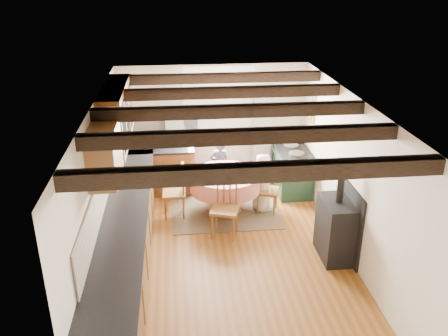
{
  "coord_description": "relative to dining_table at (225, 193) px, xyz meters",
  "views": [
    {
      "loc": [
        -0.71,
        -5.91,
        4.06
      ],
      "look_at": [
        0.0,
        0.8,
        1.15
      ],
      "focal_mm": 37.55,
      "sensor_mm": 36.0,
      "label": 1
    }
  ],
  "objects": [
    {
      "name": "beam_c",
      "position": [
        -0.09,
        -1.48,
        1.94
      ],
      "size": [
        3.6,
        0.16,
        0.16
      ],
      "primitive_type": "cube",
      "color": "black",
      "rests_on": "ceiling"
    },
    {
      "name": "ceiling",
      "position": [
        -0.09,
        -1.48,
        2.03
      ],
      "size": [
        3.6,
        5.5,
        0.0
      ],
      "primitive_type": "cube",
      "color": "white",
      "rests_on": "ground"
    },
    {
      "name": "dining_table",
      "position": [
        0.0,
        0.0,
        0.0
      ],
      "size": [
        1.24,
        1.24,
        0.75
      ],
      "primitive_type": null,
      "color": "#E17D6C",
      "rests_on": "floor"
    },
    {
      "name": "bowl_b",
      "position": [
        -0.06,
        -0.15,
        0.41
      ],
      "size": [
        0.27,
        0.27,
        0.07
      ],
      "primitive_type": "imported",
      "rotation": [
        0.0,
        0.0,
        5.04
      ],
      "color": "silver",
      "rests_on": "dining_table"
    },
    {
      "name": "window_frame",
      "position": [
        0.01,
        1.25,
        1.23
      ],
      "size": [
        1.34,
        0.03,
        1.54
      ],
      "primitive_type": "cube",
      "color": "white",
      "rests_on": "wall_back"
    },
    {
      "name": "splash_left",
      "position": [
        -1.87,
        -1.18,
        0.83
      ],
      "size": [
        0.02,
        4.5,
        0.55
      ],
      "primitive_type": "cube",
      "color": "beige",
      "rests_on": "wall_left"
    },
    {
      "name": "wall_front",
      "position": [
        -0.09,
        -4.23,
        0.83
      ],
      "size": [
        3.6,
        0.0,
        2.4
      ],
      "primitive_type": "cube",
      "color": "silver",
      "rests_on": "ground"
    },
    {
      "name": "chair_near",
      "position": [
        -0.09,
        -0.8,
        0.13
      ],
      "size": [
        0.55,
        0.56,
        1.01
      ],
      "primitive_type": null,
      "rotation": [
        0.0,
        0.0,
        -0.31
      ],
      "color": "brown",
      "rests_on": "floor"
    },
    {
      "name": "child_right",
      "position": [
        0.67,
        0.01,
        0.16
      ],
      "size": [
        0.46,
        0.59,
        1.07
      ],
      "primitive_type": "imported",
      "rotation": [
        0.0,
        0.0,
        1.83
      ],
      "color": "silver",
      "rests_on": "floor"
    },
    {
      "name": "cast_iron_stove",
      "position": [
        1.49,
        -1.57,
        0.35
      ],
      "size": [
        0.43,
        0.72,
        1.45
      ],
      "primitive_type": null,
      "color": "black",
      "rests_on": "floor"
    },
    {
      "name": "chair_left",
      "position": [
        -0.9,
        -0.05,
        0.1
      ],
      "size": [
        0.43,
        0.42,
        0.95
      ],
      "primitive_type": null,
      "rotation": [
        0.0,
        0.0,
        -1.59
      ],
      "color": "brown",
      "rests_on": "floor"
    },
    {
      "name": "curtain_left",
      "position": [
        -0.84,
        1.17,
        0.73
      ],
      "size": [
        0.35,
        0.1,
        2.1
      ],
      "primitive_type": "cube",
      "color": "#909E8B",
      "rests_on": "wall_back"
    },
    {
      "name": "worktop_left",
      "position": [
        -1.57,
        -1.48,
        0.53
      ],
      "size": [
        0.64,
        5.3,
        0.04
      ],
      "primitive_type": "cube",
      "color": "black",
      "rests_on": "base_cabinet_left"
    },
    {
      "name": "wall_right",
      "position": [
        1.71,
        -1.48,
        0.83
      ],
      "size": [
        0.0,
        5.5,
        2.4
      ],
      "primitive_type": "cube",
      "color": "silver",
      "rests_on": "ground"
    },
    {
      "name": "worktop_back",
      "position": [
        -1.14,
        0.95,
        0.53
      ],
      "size": [
        1.3,
        0.64,
        0.04
      ],
      "primitive_type": "cube",
      "color": "black",
      "rests_on": "base_cabinet_back"
    },
    {
      "name": "wall_cabinet_glass",
      "position": [
        -1.72,
        -0.28,
        1.58
      ],
      "size": [
        0.34,
        1.8,
        0.9
      ],
      "primitive_type": "cube",
      "color": "brown",
      "rests_on": "wall_left"
    },
    {
      "name": "child_far",
      "position": [
        -0.01,
        0.82,
        0.17
      ],
      "size": [
        0.45,
        0.35,
        1.09
      ],
      "primitive_type": "imported",
      "rotation": [
        0.0,
        0.0,
        2.88
      ],
      "color": "#2E3844",
      "rests_on": "floor"
    },
    {
      "name": "beam_b",
      "position": [
        -0.09,
        -2.48,
        1.94
      ],
      "size": [
        3.6,
        0.16,
        0.16
      ],
      "primitive_type": "cube",
      "color": "black",
      "rests_on": "ceiling"
    },
    {
      "name": "beam_e",
      "position": [
        -0.09,
        0.52,
        1.94
      ],
      "size": [
        3.6,
        0.16,
        0.16
      ],
      "primitive_type": "cube",
      "color": "black",
      "rests_on": "ceiling"
    },
    {
      "name": "wall_cabinet_solid",
      "position": [
        -1.72,
        -1.78,
        1.53
      ],
      "size": [
        0.34,
        0.9,
        0.7
      ],
      "primitive_type": "cube",
      "color": "brown",
      "rests_on": "wall_left"
    },
    {
      "name": "splash_back",
      "position": [
        -1.09,
        1.25,
        0.83
      ],
      "size": [
        1.4,
        0.02,
        0.55
      ],
      "primitive_type": "cube",
      "color": "beige",
      "rests_on": "wall_back"
    },
    {
      "name": "base_cabinet_back",
      "position": [
        -1.14,
        0.97,
        0.07
      ],
      "size": [
        1.3,
        0.6,
        0.88
      ],
      "primitive_type": "cube",
      "color": "brown",
      "rests_on": "floor"
    },
    {
      "name": "cup",
      "position": [
        -0.02,
        -0.13,
        0.42
      ],
      "size": [
        0.12,
        0.12,
        0.09
      ],
      "primitive_type": "imported",
      "rotation": [
        0.0,
        0.0,
        6.02
      ],
      "color": "silver",
      "rests_on": "dining_table"
    },
    {
      "name": "window_pane",
      "position": [
        0.01,
        1.26,
        1.23
      ],
      "size": [
        1.2,
        0.01,
        1.4
      ],
      "primitive_type": "cube",
      "color": "white",
      "rests_on": "wall_back"
    },
    {
      "name": "bowl_a",
      "position": [
        -0.29,
        0.24,
        0.4
      ],
      "size": [
        0.28,
        0.28,
        0.06
      ],
      "primitive_type": "imported",
      "rotation": [
        0.0,
        0.0,
        4.45
      ],
      "color": "silver",
      "rests_on": "dining_table"
    },
    {
      "name": "canister_slim",
      "position": [
        -0.99,
        0.99,
        0.7
      ],
      "size": [
        0.11,
        0.11,
        0.31
      ],
      "primitive_type": "cylinder",
      "color": "#262628",
      "rests_on": "worktop_back"
    },
    {
      "name": "rug",
      "position": [
        0.0,
        0.0,
        -0.37
      ],
      "size": [
        1.88,
        1.47,
        0.01
      ],
      "primitive_type": "cube",
      "color": "brown",
      "rests_on": "floor"
    },
    {
      "name": "wall_plate",
      "position": [
        0.96,
        1.24,
        1.33
      ],
      "size": [
        0.3,
        0.02,
        0.3
      ],
      "primitive_type": "cylinder",
      "rotation": [
        1.57,
        0.0,
        0.0
      ],
      "color": "silver",
      "rests_on": "wall_back"
    },
    {
      "name": "canister_wide",
      "position": [
        -1.16,
        1.08,
        0.64
      ],
      "size": [
        0.16,
        0.16,
        0.18
      ],
      "primitive_type": "cylinder",
      "color": "#262628",
      "rests_on": "worktop_back"
    },
    {
      "name": "beam_a",
      "position": [
        -0.09,
        -3.48,
        1.94
      ],
      "size": [
        3.6,
        0.16,
        0.16
      ],
      "primitive_type": "cube",
      "color": "black",
      "rests_on": "ceiling"
    },
    {
      "name": "wall_back",
      "position": [
        -0.09,
        1.27,
        0.83
      ],
      "size": [
        3.6,
        0.0,
        2.4
      ],
      "primitive_type": "cube",
      "color": "silver",
      "rests_on": "ground"
    },
    {
      "name": "curtain_right",
      "position": [
        0.86,
        1.17,
        0.73
      ],
      "size": [
        0.35,
        0.1,
        2.1
      ],
      "primitive_type": "cube",
      "color": "#909E8B",
      "rests_on": "wall_back"
    },
    {
      "name": "canister_tall",
      "position": [
        -1.39,
        0.91,
        0.65
      ],
      "size": [
        0.12,
        0.12,
        0.21
      ],
      "primitive_type": "cylinder",
      "color": "#262628",
      "rests_on": "worktop_back"
    },
    {
      "name": "floor",
      "position": [
        -0.09,
        -1.48,
        -0.37
      ],
      "size": [
        3.6,
        5.5,
        0.0
      ],
      "primitive_type": "cube",
      "color": "brown",
      "rests_on": "ground"
    },
    {
      "name": "curtain_rod",
      "position": [
        0.01,
        1.17,
        1.83
      ],
      "size": [
        2.0,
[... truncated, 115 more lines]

